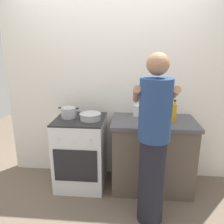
% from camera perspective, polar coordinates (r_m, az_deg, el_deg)
% --- Properties ---
extents(ground, '(6.00, 6.00, 0.00)m').
position_cam_1_polar(ground, '(2.98, -1.23, -19.47)').
color(ground, '#6B5B4C').
extents(back_wall, '(3.20, 0.10, 2.50)m').
position_cam_1_polar(back_wall, '(2.95, 3.58, 6.67)').
color(back_wall, silver).
rests_on(back_wall, ground).
extents(countertop, '(1.00, 0.60, 0.90)m').
position_cam_1_polar(countertop, '(2.87, 10.22, -10.63)').
color(countertop, brown).
rests_on(countertop, ground).
extents(stove_range, '(0.60, 0.62, 0.90)m').
position_cam_1_polar(stove_range, '(2.92, -7.91, -10.06)').
color(stove_range, silver).
rests_on(stove_range, ground).
extents(pot, '(0.25, 0.18, 0.13)m').
position_cam_1_polar(pot, '(2.80, -11.00, -0.14)').
color(pot, '#B2B2B7').
rests_on(pot, stove_range).
extents(mixing_bowl, '(0.26, 0.26, 0.08)m').
position_cam_1_polar(mixing_bowl, '(2.68, -5.57, -1.04)').
color(mixing_bowl, '#B7B7BC').
rests_on(mixing_bowl, stove_range).
extents(utensil_crock, '(0.10, 0.10, 0.33)m').
position_cam_1_polar(utensil_crock, '(2.82, 6.50, 1.09)').
color(utensil_crock, silver).
rests_on(utensil_crock, countertop).
extents(spice_bottle, '(0.04, 0.04, 0.09)m').
position_cam_1_polar(spice_bottle, '(2.61, 11.13, -1.79)').
color(spice_bottle, silver).
rests_on(spice_bottle, countertop).
extents(oil_bottle, '(0.06, 0.06, 0.26)m').
position_cam_1_polar(oil_bottle, '(2.67, 15.57, -0.14)').
color(oil_bottle, gold).
rests_on(oil_bottle, countertop).
extents(person, '(0.41, 0.50, 1.70)m').
position_cam_1_polar(person, '(2.17, 10.55, -7.85)').
color(person, black).
rests_on(person, ground).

